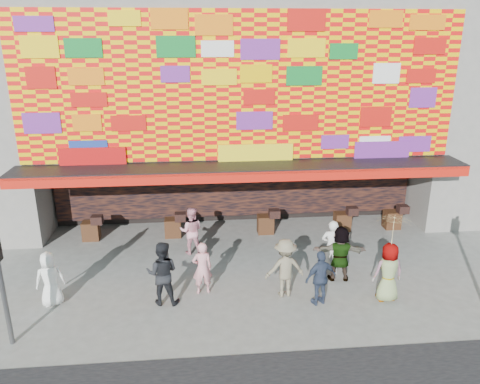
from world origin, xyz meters
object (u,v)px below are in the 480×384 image
Objects in this scene: ped_e at (321,278)px; ped_h at (332,247)px; ped_c at (162,273)px; parasol at (393,231)px; ped_d at (285,268)px; ped_f at (340,254)px; ped_g at (388,272)px; ped_i at (191,231)px; ped_a at (50,279)px; ped_b at (202,268)px; signal_left at (0,276)px.

ped_e is 0.91× the size of ped_h.
parasol is at bearing -176.36° from ped_c.
ped_d is 1.00× the size of ped_f.
ped_g is 1.04× the size of ped_i.
ped_c is 1.06× the size of ped_d.
ped_a is 0.86× the size of ped_c.
ped_d is 1.01× the size of ped_g.
ped_i is 0.91× the size of parasol.
ped_g is at bearing 161.69° from ped_b.
ped_f is 5.08m from ped_i.
signal_left is at bearing 21.04° from ped_f.
ped_b is at bearing 163.06° from ped_a.
signal_left is at bearing 13.62° from ped_b.
ped_a is (0.51, 1.73, -1.06)m from signal_left.
ped_g is 0.95× the size of parasol.
ped_c is at bearing 81.25° from ped_i.
ped_a is at bearing 176.04° from parasol.
ped_f is at bearing 128.64° from parasol.
ped_c is at bearing 12.65° from ped_b.
ped_d is 2.91m from ped_g.
ped_e is at bearing 60.13° from ped_f.
parasol reaches higher than ped_a.
ped_g is 2.07m from ped_h.
ped_c reaches higher than ped_g.
ped_i is at bearing 46.36° from signal_left.
ped_f is 1.62m from ped_g.
parasol is (9.95, 1.07, 0.28)m from signal_left.
signal_left is 1.69× the size of ped_h.
ped_i is at bearing -35.35° from ped_g.
ped_f is (8.94, 2.34, -0.98)m from signal_left.
ped_h is at bearing -158.47° from ped_c.
signal_left reaches higher than ped_b.
ped_d is 2.10m from ped_h.
ped_f reaches higher than ped_i.
signal_left is 1.71× the size of ped_f.
ped_i is at bearing 147.38° from parasol.
ped_c is 1.02× the size of parasol.
ped_a is 7.52m from ped_e.
parasol is (5.54, -3.55, 1.30)m from ped_i.
ped_b is 0.90× the size of ped_h.
ped_h is (-1.15, 1.73, 0.02)m from ped_g.
ped_f reaches higher than ped_g.
ped_g is (2.86, -0.52, -0.01)m from ped_d.
signal_left reaches higher than ped_h.
ped_c reaches higher than ped_f.
ped_a is at bearing -6.99° from ped_d.
ped_i is (0.79, 3.11, -0.10)m from ped_c.
ped_a is at bearing 42.11° from ped_i.
ped_e is (4.38, -0.46, -0.12)m from ped_c.
ped_h is at bearing 167.38° from ped_a.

